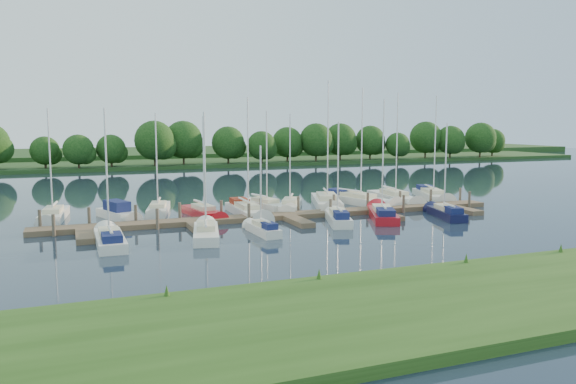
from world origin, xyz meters
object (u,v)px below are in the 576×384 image
object	(u,v)px
sailboat_n_5	(266,206)
dock	(288,217)
motorboat	(118,214)
sailboat_s_2	(263,230)
sailboat_n_0	(53,217)

from	to	relation	value
sailboat_n_5	dock	bearing A→B (deg)	73.41
sailboat_n_5	motorboat	bearing A→B (deg)	-12.18
motorboat	sailboat_s_2	bearing A→B (deg)	111.09
motorboat	sailboat_s_2	distance (m)	13.94
sailboat_n_0	sailboat_s_2	xyz separation A→B (m)	(14.22, -11.95, 0.04)
sailboat_n_0	motorboat	size ratio (longest dim) A/B	1.67
dock	sailboat_n_5	xyz separation A→B (m)	(0.13, 6.14, 0.07)
sailboat_n_0	sailboat_n_5	xyz separation A→B (m)	(18.32, -0.73, -0.00)
sailboat_n_0	sailboat_n_5	distance (m)	18.34
sailboat_n_0	sailboat_s_2	distance (m)	18.58
sailboat_n_0	motorboat	bearing A→B (deg)	170.25
motorboat	sailboat_n_5	world-z (taller)	sailboat_n_5
sailboat_n_5	sailboat_s_2	distance (m)	11.94
sailboat_n_0	motorboat	xyz separation A→B (m)	(5.03, -1.47, 0.11)
sailboat_n_5	sailboat_s_2	world-z (taller)	sailboat_n_5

